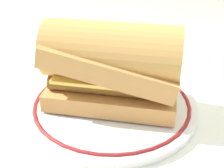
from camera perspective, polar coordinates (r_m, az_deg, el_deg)
The scene contains 3 objects.
ground_plane at distance 0.48m, azimuth -1.35°, elevation -4.83°, with size 1.50×1.50×0.00m, color white.
plate at distance 0.48m, azimuth 0.00°, elevation -3.86°, with size 0.27×0.27×0.01m.
sausage_sandwich at distance 0.44m, azimuth 0.00°, elevation 3.64°, with size 0.22×0.16×0.13m.
Camera 1 is at (0.21, -0.33, 0.27)m, focal length 48.52 mm.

